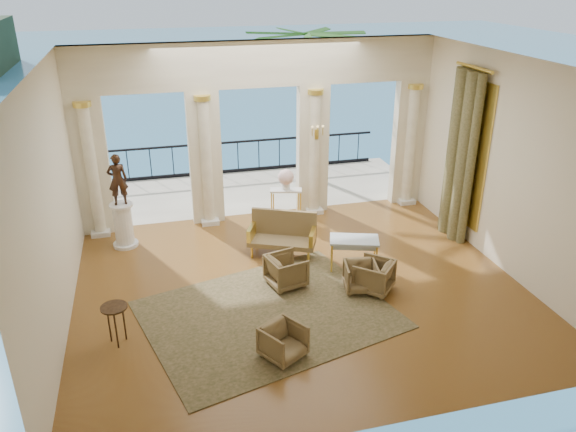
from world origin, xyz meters
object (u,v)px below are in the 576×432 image
object	(u,v)px
armchair_b	(361,275)
settee	(283,234)
game_table	(354,242)
armchair_d	(286,269)
console_table	(286,194)
pedestal	(124,226)
statue	(117,179)
side_table	(114,312)
armchair_a	(283,340)
armchair_c	(374,275)

from	to	relation	value
armchair_b	settee	bearing A→B (deg)	130.73
game_table	armchair_d	bearing A→B (deg)	-149.93
settee	console_table	bearing A→B (deg)	98.42
armchair_b	pedestal	world-z (taller)	pedestal
statue	side_table	xyz separation A→B (m)	(-0.10, -3.87, -1.03)
armchair_a	pedestal	bearing A→B (deg)	86.03
armchair_c	game_table	world-z (taller)	armchair_c
armchair_a	pedestal	xyz separation A→B (m)	(-2.61, 4.98, 0.18)
armchair_c	pedestal	size ratio (longest dim) A/B	0.68
armchair_d	pedestal	bearing A→B (deg)	36.10
armchair_b	console_table	bearing A→B (deg)	108.67
armchair_a	armchair_d	xyz separation A→B (m)	(0.63, 2.27, 0.04)
pedestal	side_table	distance (m)	3.88
armchair_c	statue	world-z (taller)	statue
armchair_c	settee	xyz separation A→B (m)	(-1.39, 2.05, 0.13)
pedestal	console_table	size ratio (longest dim) A/B	1.23
settee	game_table	bearing A→B (deg)	-14.55
armchair_a	pedestal	size ratio (longest dim) A/B	0.62
armchair_a	game_table	distance (m)	3.44
armchair_a	armchair_d	world-z (taller)	armchair_d
armchair_c	armchair_a	bearing A→B (deg)	-12.06
pedestal	armchair_a	bearing A→B (deg)	-62.28
armchair_b	side_table	xyz separation A→B (m)	(-4.77, -0.61, 0.31)
armchair_a	settee	bearing A→B (deg)	44.41
armchair_c	pedestal	xyz separation A→B (m)	(-4.92, 3.35, 0.15)
armchair_a	armchair_b	distance (m)	2.67
armchair_a	armchair_d	bearing A→B (deg)	42.74
settee	console_table	size ratio (longest dim) A/B	1.88
statue	armchair_d	bearing A→B (deg)	133.22
game_table	console_table	world-z (taller)	console_table
pedestal	side_table	world-z (taller)	pedestal
armchair_c	statue	bearing A→B (deg)	-81.59
armchair_d	console_table	xyz separation A→B (m)	(0.86, 3.38, 0.28)
game_table	armchair_a	bearing A→B (deg)	-112.07
game_table	console_table	xyz separation A→B (m)	(-0.74, 3.06, 0.00)
pedestal	console_table	bearing A→B (deg)	9.35
armchair_a	armchair_c	xyz separation A→B (m)	(2.30, 1.63, 0.03)
armchair_b	statue	distance (m)	5.85
game_table	settee	bearing A→B (deg)	159.30
armchair_d	side_table	bearing A→B (deg)	95.13
armchair_b	side_table	distance (m)	4.82
console_table	armchair_a	bearing A→B (deg)	-89.65
armchair_a	armchair_b	size ratio (longest dim) A/B	1.00
side_table	console_table	bearing A→B (deg)	47.24
armchair_c	console_table	world-z (taller)	console_table
armchair_c	statue	size ratio (longest dim) A/B	0.60
armchair_d	game_table	distance (m)	1.65
armchair_a	side_table	xyz separation A→B (m)	(-2.72, 1.10, 0.31)
game_table	pedestal	world-z (taller)	pedestal
armchair_b	settee	xyz separation A→B (m)	(-1.14, 1.96, 0.16)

